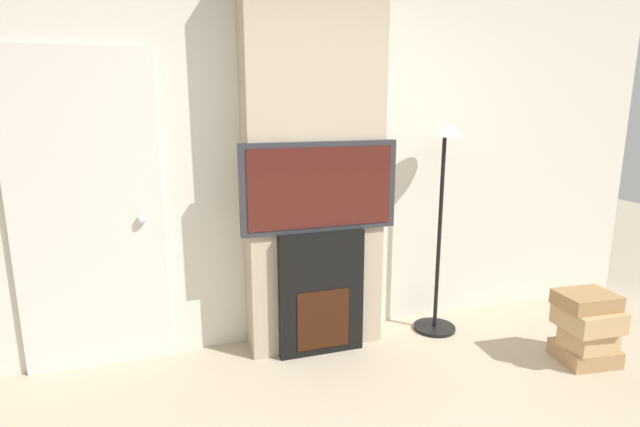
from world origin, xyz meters
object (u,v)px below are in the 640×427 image
fireplace (320,292)px  television (320,187)px  box_stack (587,328)px  floor_lamp (442,183)px

fireplace → television: size_ratio=0.82×
box_stack → floor_lamp: bearing=132.3°
television → floor_lamp: floor_lamp is taller
television → box_stack: television is taller
television → floor_lamp: 0.97m
television → box_stack: (1.67, -0.73, -0.94)m
television → box_stack: 2.05m
floor_lamp → box_stack: bearing=-47.7°
fireplace → box_stack: 1.83m
fireplace → box_stack: fireplace is taller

